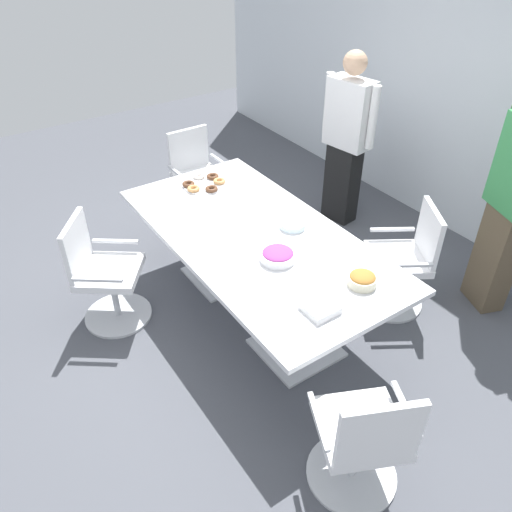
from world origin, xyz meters
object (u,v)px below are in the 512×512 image
snack_bowl_pretzels (362,279)px  napkin_pile (320,308)px  office_chair_2 (362,443)px  snack_bowl_candy_mix (278,255)px  donut_platter (204,183)px  person_standing_0 (347,138)px  office_chair_1 (104,277)px  office_chair_0 (198,180)px  plate_stack (293,225)px  conference_table (256,248)px  office_chair_3 (403,264)px

snack_bowl_pretzels → napkin_pile: size_ratio=1.00×
office_chair_2 → snack_bowl_candy_mix: bearing=100.3°
donut_platter → person_standing_0: bearing=83.1°
office_chair_1 → snack_bowl_candy_mix: office_chair_1 is taller
office_chair_0 → office_chair_1: same height
office_chair_2 → snack_bowl_pretzels: 1.03m
donut_platter → plate_stack: (0.98, 0.23, 0.01)m
person_standing_0 → snack_bowl_pretzels: bearing=132.0°
conference_table → office_chair_2: office_chair_2 is taller
donut_platter → snack_bowl_candy_mix: bearing=-5.3°
office_chair_2 → plate_stack: size_ratio=4.54×
conference_table → office_chair_1: 1.21m
donut_platter → plate_stack: bearing=13.1°
person_standing_0 → plate_stack: size_ratio=8.56×
napkin_pile → snack_bowl_candy_mix: bearing=170.5°
office_chair_3 → person_standing_0: size_ratio=0.53×
office_chair_2 → office_chair_1: bearing=131.4°
conference_table → snack_bowl_candy_mix: bearing=-8.9°
person_standing_0 → conference_table: bearing=106.1°
office_chair_1 → office_chair_0: bearing=162.6°
office_chair_1 → napkin_pile: (1.52, 0.88, 0.37)m
office_chair_1 → office_chair_3: (1.19, 2.06, 0.00)m
snack_bowl_candy_mix → plate_stack: size_ratio=1.23×
office_chair_2 → person_standing_0: 3.06m
person_standing_0 → snack_bowl_pretzels: 2.07m
office_chair_2 → office_chair_3: 1.74m
person_standing_0 → snack_bowl_candy_mix: (1.07, -1.61, -0.10)m
conference_table → office_chair_3: office_chair_3 is taller
office_chair_2 → plate_stack: (-1.52, 0.67, 0.37)m
office_chair_1 → snack_bowl_candy_mix: 1.41m
conference_table → donut_platter: donut_platter is taller
office_chair_3 → donut_platter: bearing=65.4°
conference_table → napkin_pile: bearing=-9.3°
office_chair_0 → donut_platter: bearing=66.8°
person_standing_0 → office_chair_3: bearing=149.7°
office_chair_2 → office_chair_3: same height
office_chair_1 → plate_stack: office_chair_1 is taller
office_chair_1 → office_chair_3: same height
snack_bowl_candy_mix → person_standing_0: bearing=123.7°
person_standing_0 → napkin_pile: person_standing_0 is taller
plate_stack → office_chair_0: bearing=177.6°
office_chair_3 → snack_bowl_candy_mix: 1.18m
office_chair_1 → donut_platter: size_ratio=2.41×
napkin_pile → office_chair_1: bearing=-150.0°
conference_table → person_standing_0: size_ratio=1.40×
conference_table → snack_bowl_candy_mix: 0.39m
plate_stack → snack_bowl_candy_mix: bearing=-51.1°
office_chair_2 → office_chair_3: size_ratio=1.00×
person_standing_0 → snack_bowl_candy_mix: size_ratio=6.93×
office_chair_0 → office_chair_2: same height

